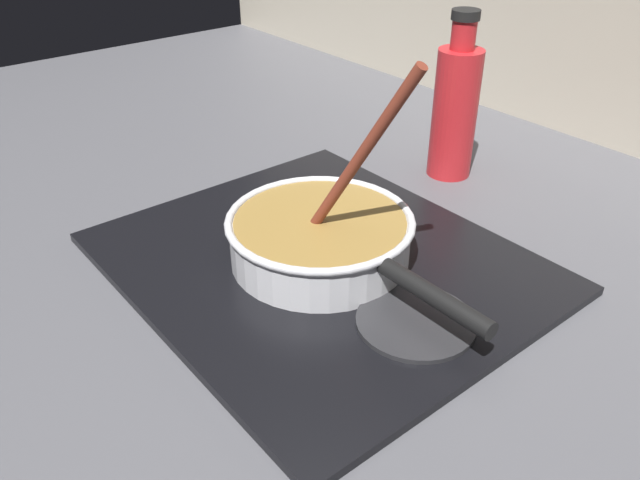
{
  "coord_description": "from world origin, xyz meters",
  "views": [
    {
      "loc": [
        0.6,
        -0.36,
        0.49
      ],
      "look_at": [
        0.04,
        0.1,
        0.04
      ],
      "focal_mm": 35.97,
      "sensor_mm": 36.0,
      "label": 1
    }
  ],
  "objects": [
    {
      "name": "ground",
      "position": [
        0.0,
        0.0,
        -0.02
      ],
      "size": [
        2.4,
        1.6,
        0.04
      ],
      "primitive_type": "cube",
      "color": "#4C4C51"
    },
    {
      "name": "hob_plate",
      "position": [
        0.04,
        0.1,
        0.01
      ],
      "size": [
        0.56,
        0.48,
        0.01
      ],
      "primitive_type": "cube",
      "color": "black",
      "rests_on": "ground"
    },
    {
      "name": "burner_ring",
      "position": [
        0.04,
        0.1,
        0.02
      ],
      "size": [
        0.17,
        0.17,
        0.01
      ],
      "primitive_type": "torus",
      "color": "#592D0C",
      "rests_on": "hob_plate"
    },
    {
      "name": "spare_burner",
      "position": [
        0.22,
        0.1,
        0.01
      ],
      "size": [
        0.14,
        0.14,
        0.01
      ],
      "primitive_type": "cylinder",
      "color": "#262628",
      "rests_on": "hob_plate"
    },
    {
      "name": "cooking_pan",
      "position": [
        0.04,
        0.1,
        0.05
      ],
      "size": [
        0.41,
        0.25,
        0.3
      ],
      "color": "silver",
      "rests_on": "hob_plate"
    },
    {
      "name": "sauce_bottle",
      "position": [
        -0.05,
        0.46,
        0.12
      ],
      "size": [
        0.07,
        0.07,
        0.28
      ],
      "color": "red",
      "rests_on": "ground"
    }
  ]
}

